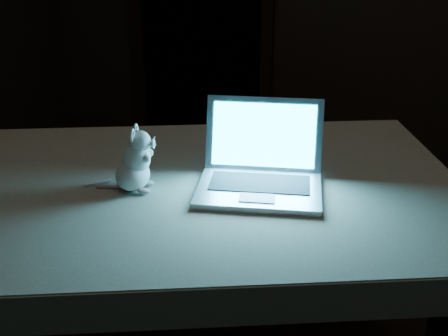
% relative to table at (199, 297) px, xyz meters
% --- Properties ---
extents(table, '(1.75, 1.46, 0.80)m').
position_rel_table_xyz_m(table, '(0.00, 0.00, 0.00)').
color(table, black).
rests_on(table, floor).
extents(tablecloth, '(1.88, 1.56, 0.10)m').
position_rel_table_xyz_m(tablecloth, '(-0.03, -0.00, 0.36)').
color(tablecloth, '#BFB79F').
rests_on(tablecloth, table).
extents(laptop, '(0.41, 0.38, 0.24)m').
position_rel_table_xyz_m(laptop, '(0.20, -0.00, 0.53)').
color(laptop, silver).
rests_on(laptop, tablecloth).
extents(plush_mouse, '(0.18, 0.18, 0.20)m').
position_rel_table_xyz_m(plush_mouse, '(-0.16, -0.09, 0.51)').
color(plush_mouse, silver).
rests_on(plush_mouse, tablecloth).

